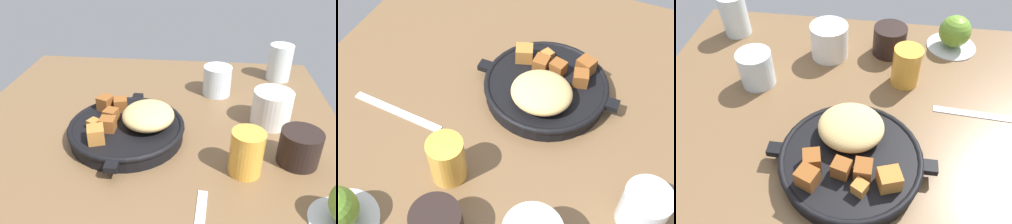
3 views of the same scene
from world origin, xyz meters
TOP-DOWN VIEW (x-y plane):
  - ground_plane at (0.00, 0.00)cm, footprint 93.20×86.02cm
  - cast_iron_skillet at (-1.40, -3.97)cm, footprint 28.84×24.50cm
  - water_glass_short at (-23.98, 14.77)cm, footprint 7.37×7.37cm
  - coffee_mug_dark at (3.60, 29.62)cm, footprint 7.78×7.78cm
  - juice_glass_amber at (7.54, 19.25)cm, footprint 6.10×6.10cm
  - water_glass_tall at (-35.26, 32.65)cm, footprint 6.60×6.60cm
  - ceramic_mug_white at (-10.23, 26.57)cm, footprint 8.70×8.70cm

SIDE VIEW (x-z plane):
  - ground_plane at x=0.00cm, z-range -2.40..0.00cm
  - cast_iron_skillet at x=-1.40cm, z-range -1.13..6.51cm
  - coffee_mug_dark at x=3.60cm, z-range 0.00..6.81cm
  - water_glass_short at x=-23.98cm, z-range 0.00..7.65cm
  - ceramic_mug_white at x=-10.23cm, z-range 0.00..7.99cm
  - juice_glass_amber at x=7.54cm, z-range 0.00..8.65cm
  - water_glass_tall at x=-35.26cm, z-range 0.00..10.19cm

